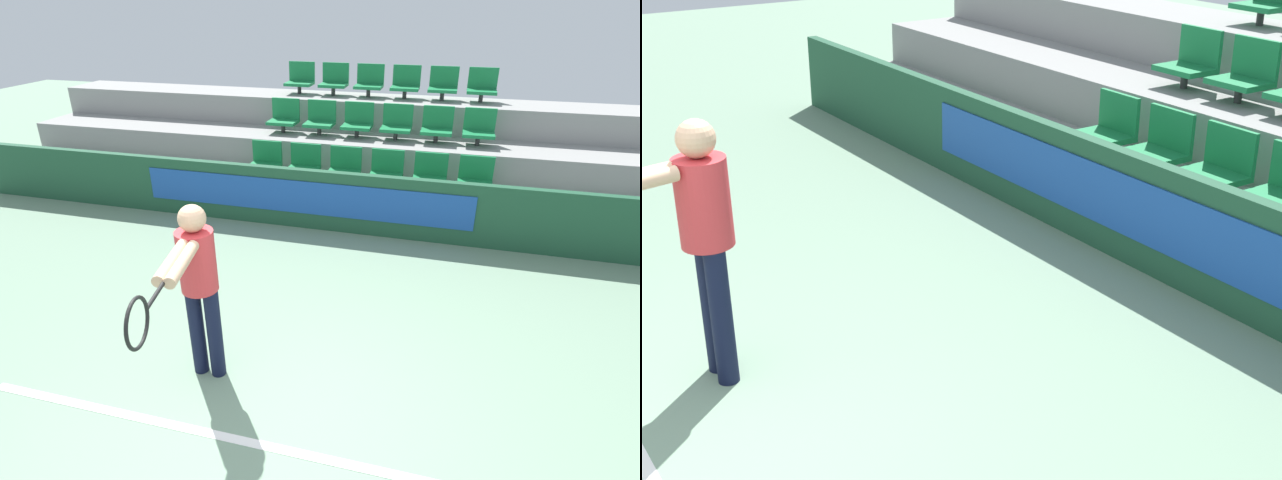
{
  "view_description": "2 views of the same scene",
  "coord_description": "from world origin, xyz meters",
  "views": [
    {
      "loc": [
        1.22,
        -2.45,
        3.06
      ],
      "look_at": [
        -0.06,
        2.27,
        0.66
      ],
      "focal_mm": 28.0,
      "sensor_mm": 36.0,
      "label": 1
    },
    {
      "loc": [
        4.09,
        -0.67,
        2.93
      ],
      "look_at": [
        0.11,
        1.96,
        0.89
      ],
      "focal_mm": 50.0,
      "sensor_mm": 36.0,
      "label": 2
    }
  ],
  "objects": [
    {
      "name": "court_baseline",
      "position": [
        0.0,
        0.05,
        0.0
      ],
      "size": [
        4.72,
        0.08,
        0.01
      ],
      "color": "white",
      "rests_on": "ground"
    },
    {
      "name": "barrier_wall",
      "position": [
        -0.02,
        3.96,
        0.44
      ],
      "size": [
        12.76,
        0.14,
        0.88
      ],
      "color": "#1E4C33",
      "rests_on": "ground"
    },
    {
      "name": "bleacher_tier_front",
      "position": [
        0.0,
        4.53,
        0.24
      ],
      "size": [
        12.36,
        0.96,
        0.48
      ],
      "color": "gray",
      "rests_on": "ground"
    },
    {
      "name": "stadium_chair_0",
      "position": [
        -1.59,
        4.64,
        0.73
      ],
      "size": [
        0.48,
        0.39,
        0.54
      ],
      "color": "#333333",
      "rests_on": "bleacher_tier_front"
    },
    {
      "name": "stadium_chair_1",
      "position": [
        -0.95,
        4.64,
        0.73
      ],
      "size": [
        0.48,
        0.39,
        0.54
      ],
      "color": "#333333",
      "rests_on": "bleacher_tier_front"
    },
    {
      "name": "stadium_chair_2",
      "position": [
        -0.32,
        4.64,
        0.73
      ],
      "size": [
        0.48,
        0.39,
        0.54
      ],
      "color": "#333333",
      "rests_on": "bleacher_tier_front"
    },
    {
      "name": "stadium_chair_6",
      "position": [
        -1.59,
        5.61,
        1.22
      ],
      "size": [
        0.48,
        0.39,
        0.54
      ],
      "color": "#333333",
      "rests_on": "bleacher_tier_middle"
    },
    {
      "name": "stadium_chair_7",
      "position": [
        -0.95,
        5.61,
        1.22
      ],
      "size": [
        0.48,
        0.39,
        0.54
      ],
      "color": "#333333",
      "rests_on": "bleacher_tier_middle"
    },
    {
      "name": "tennis_player",
      "position": [
        -0.65,
        0.64,
        1.0
      ],
      "size": [
        0.44,
        1.46,
        1.62
      ],
      "rotation": [
        0.0,
        0.0,
        0.21
      ],
      "color": "black",
      "rests_on": "ground"
    }
  ]
}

